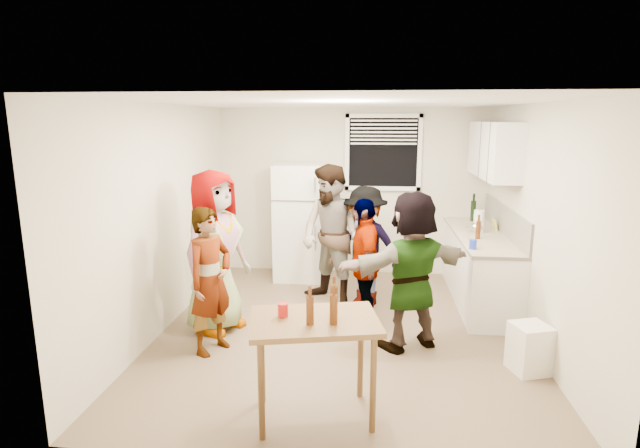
# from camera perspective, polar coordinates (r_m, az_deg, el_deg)

# --- Properties ---
(room) EXTENTS (4.00, 4.50, 2.50)m
(room) POSITION_cam_1_polar(r_m,az_deg,el_deg) (5.75, 2.54, -12.08)
(room) COLOR beige
(room) RESTS_ON ground
(window) EXTENTS (1.12, 0.10, 1.06)m
(window) POSITION_cam_1_polar(r_m,az_deg,el_deg) (7.47, 7.22, 8.11)
(window) COLOR white
(window) RESTS_ON room
(refrigerator) EXTENTS (0.70, 0.70, 1.70)m
(refrigerator) POSITION_cam_1_polar(r_m,az_deg,el_deg) (7.35, -2.33, 0.26)
(refrigerator) COLOR white
(refrigerator) RESTS_ON ground
(counter_lower) EXTENTS (0.60, 2.20, 0.86)m
(counter_lower) POSITION_cam_1_polar(r_m,az_deg,el_deg) (6.82, 17.67, -4.90)
(counter_lower) COLOR white
(counter_lower) RESTS_ON ground
(countertop) EXTENTS (0.64, 2.22, 0.04)m
(countertop) POSITION_cam_1_polar(r_m,az_deg,el_deg) (6.70, 17.91, -1.21)
(countertop) COLOR beige
(countertop) RESTS_ON counter_lower
(backsplash) EXTENTS (0.03, 2.20, 0.36)m
(backsplash) POSITION_cam_1_polar(r_m,az_deg,el_deg) (6.73, 20.40, 0.40)
(backsplash) COLOR #B5AEA5
(backsplash) RESTS_ON countertop
(upper_cabinets) EXTENTS (0.34, 1.60, 0.70)m
(upper_cabinets) POSITION_cam_1_polar(r_m,az_deg,el_deg) (6.78, 19.24, 8.00)
(upper_cabinets) COLOR white
(upper_cabinets) RESTS_ON room
(kettle) EXTENTS (0.25, 0.22, 0.18)m
(kettle) POSITION_cam_1_polar(r_m,az_deg,el_deg) (6.75, 17.40, -0.91)
(kettle) COLOR silver
(kettle) RESTS_ON countertop
(paper_towel) EXTENTS (0.13, 0.13, 0.29)m
(paper_towel) POSITION_cam_1_polar(r_m,az_deg,el_deg) (6.77, 17.62, -0.89)
(paper_towel) COLOR white
(paper_towel) RESTS_ON countertop
(wine_bottle) EXTENTS (0.07, 0.07, 0.29)m
(wine_bottle) POSITION_cam_1_polar(r_m,az_deg,el_deg) (7.51, 17.03, 0.37)
(wine_bottle) COLOR black
(wine_bottle) RESTS_ON countertop
(beer_bottle_counter) EXTENTS (0.06, 0.06, 0.22)m
(beer_bottle_counter) POSITION_cam_1_polar(r_m,az_deg,el_deg) (6.40, 17.56, -1.61)
(beer_bottle_counter) COLOR #47230C
(beer_bottle_counter) RESTS_ON countertop
(blue_cup) EXTENTS (0.08, 0.08, 0.11)m
(blue_cup) POSITION_cam_1_polar(r_m,az_deg,el_deg) (5.88, 17.04, -2.75)
(blue_cup) COLOR #1F35B9
(blue_cup) RESTS_ON countertop
(picture_frame) EXTENTS (0.02, 0.17, 0.14)m
(picture_frame) POSITION_cam_1_polar(r_m,az_deg,el_deg) (6.97, 19.32, -0.07)
(picture_frame) COLOR #EAE661
(picture_frame) RESTS_ON countertop
(trash_bin) EXTENTS (0.40, 0.40, 0.46)m
(trash_bin) POSITION_cam_1_polar(r_m,az_deg,el_deg) (5.19, 22.83, -12.78)
(trash_bin) COLOR white
(trash_bin) RESTS_ON ground
(serving_table) EXTENTS (1.10, 0.85, 0.83)m
(serving_table) POSITION_cam_1_polar(r_m,az_deg,el_deg) (4.30, -0.61, -21.06)
(serving_table) COLOR brown
(serving_table) RESTS_ON ground
(beer_bottle_table) EXTENTS (0.06, 0.06, 0.22)m
(beer_bottle_table) POSITION_cam_1_polar(r_m,az_deg,el_deg) (3.81, -1.15, -11.39)
(beer_bottle_table) COLOR #47230C
(beer_bottle_table) RESTS_ON serving_table
(red_cup) EXTENTS (0.08, 0.08, 0.11)m
(red_cup) POSITION_cam_1_polar(r_m,az_deg,el_deg) (3.96, -4.24, -10.49)
(red_cup) COLOR #B41716
(red_cup) RESTS_ON serving_table
(guest_grey) EXTENTS (2.01, 1.60, 0.58)m
(guest_grey) POSITION_cam_1_polar(r_m,az_deg,el_deg) (5.92, -11.54, -11.58)
(guest_grey) COLOR gray
(guest_grey) RESTS_ON ground
(guest_stripe) EXTENTS (1.58, 1.17, 0.36)m
(guest_stripe) POSITION_cam_1_polar(r_m,az_deg,el_deg) (5.43, -12.06, -13.88)
(guest_stripe) COLOR #141933
(guest_stripe) RESTS_ON ground
(guest_back_left) EXTENTS (1.80, 1.94, 0.68)m
(guest_back_left) POSITION_cam_1_polar(r_m,az_deg,el_deg) (6.55, 1.27, -8.96)
(guest_back_left) COLOR brown
(guest_back_left) RESTS_ON ground
(guest_back_right) EXTENTS (1.56, 1.81, 0.57)m
(guest_back_right) POSITION_cam_1_polar(r_m,az_deg,el_deg) (6.50, 5.03, -9.20)
(guest_back_right) COLOR #3E3D42
(guest_back_right) RESTS_ON ground
(guest_black) EXTENTS (1.62, 1.13, 0.36)m
(guest_black) POSITION_cam_1_polar(r_m,az_deg,el_deg) (5.93, 4.88, -11.33)
(guest_black) COLOR black
(guest_black) RESTS_ON ground
(guest_orange) EXTENTS (2.14, 2.18, 0.49)m
(guest_orange) POSITION_cam_1_polar(r_m,az_deg,el_deg) (5.48, 10.10, -13.54)
(guest_orange) COLOR #E08C4C
(guest_orange) RESTS_ON ground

